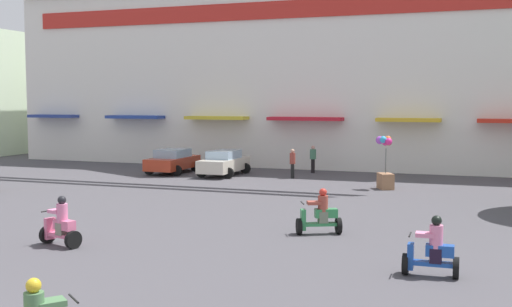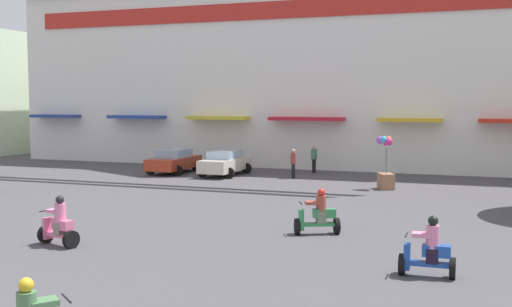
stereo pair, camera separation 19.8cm
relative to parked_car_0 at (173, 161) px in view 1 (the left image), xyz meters
name	(u,v)px [view 1 (the left image)]	position (x,y,z in m)	size (l,w,h in m)	color
ground_plane	(180,219)	(6.82, -12.73, -0.71)	(128.00, 128.00, 0.00)	#4A474C
colonial_building	(331,35)	(6.82, 10.74, 7.99)	(41.14, 17.84, 20.38)	white
parked_car_0	(173,161)	(0.00, 0.00, 0.00)	(2.35, 3.97, 1.40)	#AF3720
parked_car_1	(224,163)	(3.25, -0.07, 0.01)	(2.23, 4.10, 1.42)	beige
scooter_rider_0	(61,226)	(5.42, -17.68, -0.11)	(1.45, 0.89, 1.49)	black
scooter_rider_1	(320,215)	(12.14, -13.53, -0.11)	(1.50, 1.07, 1.47)	black
scooter_rider_3	(432,252)	(15.87, -17.34, -0.11)	(1.34, 0.55, 1.50)	black
pedestrian_1	(313,158)	(7.66, 2.78, 0.19)	(0.49, 0.49, 1.59)	black
pedestrian_2	(293,161)	(7.26, -0.05, 0.21)	(0.38, 0.38, 1.60)	black
balloon_vendor_cart	(385,166)	(12.60, -2.50, 0.37)	(0.96, 1.07, 2.54)	#986B4B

